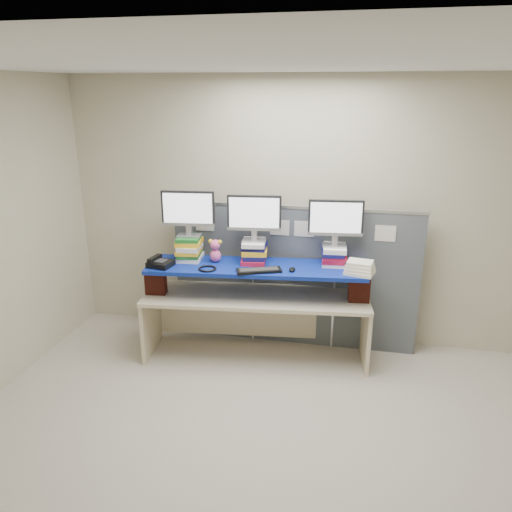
% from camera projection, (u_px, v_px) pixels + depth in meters
% --- Properties ---
extents(room, '(5.00, 4.00, 2.80)m').
position_uv_depth(room, '(260.00, 281.00, 3.41)').
color(room, beige).
rests_on(room, ground).
extents(cubicle_partition, '(2.60, 0.06, 1.53)m').
position_uv_depth(cubicle_partition, '(293.00, 276.00, 5.26)').
color(cubicle_partition, '#484E55').
rests_on(cubicle_partition, ground).
extents(desk, '(2.31, 0.90, 0.68)m').
position_uv_depth(desk, '(256.00, 308.00, 5.04)').
color(desk, beige).
rests_on(desk, ground).
extents(brick_pier_left, '(0.21, 0.13, 0.28)m').
position_uv_depth(brick_pier_left, '(156.00, 281.00, 5.00)').
color(brick_pier_left, maroon).
rests_on(brick_pier_left, desk).
extents(brick_pier_right, '(0.21, 0.13, 0.28)m').
position_uv_depth(brick_pier_right, '(359.00, 288.00, 4.81)').
color(brick_pier_right, maroon).
rests_on(brick_pier_right, desk).
extents(blue_board, '(2.19, 0.77, 0.04)m').
position_uv_depth(blue_board, '(256.00, 267.00, 4.90)').
color(blue_board, navy).
rests_on(blue_board, brick_pier_left).
extents(book_stack_left, '(0.27, 0.33, 0.25)m').
position_uv_depth(book_stack_left, '(190.00, 248.00, 5.03)').
color(book_stack_left, white).
rests_on(book_stack_left, blue_board).
extents(book_stack_center, '(0.29, 0.35, 0.22)m').
position_uv_depth(book_stack_center, '(254.00, 251.00, 4.98)').
color(book_stack_center, red).
rests_on(book_stack_center, blue_board).
extents(book_stack_right, '(0.27, 0.33, 0.19)m').
position_uv_depth(book_stack_right, '(334.00, 255.00, 4.91)').
color(book_stack_right, white).
rests_on(book_stack_right, blue_board).
extents(monitor_left, '(0.53, 0.17, 0.46)m').
position_uv_depth(monitor_left, '(188.00, 211.00, 4.91)').
color(monitor_left, '#9A999E').
rests_on(monitor_left, book_stack_left).
extents(monitor_center, '(0.53, 0.17, 0.46)m').
position_uv_depth(monitor_center, '(254.00, 215.00, 4.86)').
color(monitor_center, '#9A999E').
rests_on(monitor_center, book_stack_center).
extents(monitor_right, '(0.53, 0.17, 0.46)m').
position_uv_depth(monitor_right, '(336.00, 220.00, 4.79)').
color(monitor_right, '#9A999E').
rests_on(monitor_right, book_stack_right).
extents(keyboard, '(0.45, 0.29, 0.03)m').
position_uv_depth(keyboard, '(259.00, 270.00, 4.73)').
color(keyboard, black).
rests_on(keyboard, blue_board).
extents(mouse, '(0.08, 0.11, 0.03)m').
position_uv_depth(mouse, '(292.00, 269.00, 4.75)').
color(mouse, black).
rests_on(mouse, blue_board).
extents(desk_phone, '(0.25, 0.23, 0.09)m').
position_uv_depth(desk_phone, '(160.00, 263.00, 4.87)').
color(desk_phone, black).
rests_on(desk_phone, blue_board).
extents(headset, '(0.20, 0.20, 0.02)m').
position_uv_depth(headset, '(207.00, 269.00, 4.79)').
color(headset, black).
rests_on(headset, blue_board).
extents(plush_toy, '(0.14, 0.10, 0.23)m').
position_uv_depth(plush_toy, '(215.00, 251.00, 4.96)').
color(plush_toy, '#E9589D').
rests_on(plush_toy, blue_board).
extents(binder_stack, '(0.30, 0.26, 0.13)m').
position_uv_depth(binder_stack, '(360.00, 268.00, 4.66)').
color(binder_stack, white).
rests_on(binder_stack, blue_board).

